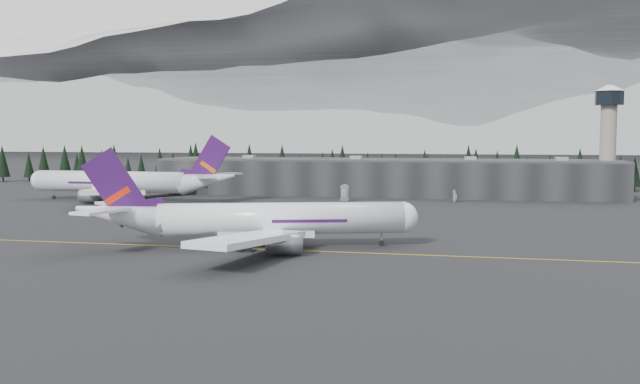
% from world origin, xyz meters
% --- Properties ---
extents(ground, '(1400.00, 1400.00, 0.00)m').
position_xyz_m(ground, '(0.00, 0.00, 0.00)').
color(ground, black).
rests_on(ground, ground).
extents(taxiline, '(400.00, 0.40, 0.02)m').
position_xyz_m(taxiline, '(0.00, -2.00, 0.01)').
color(taxiline, gold).
rests_on(taxiline, ground).
extents(terminal, '(160.00, 30.00, 12.60)m').
position_xyz_m(terminal, '(0.00, 125.00, 6.30)').
color(terminal, black).
rests_on(terminal, ground).
extents(control_tower, '(10.00, 10.00, 37.70)m').
position_xyz_m(control_tower, '(75.00, 128.00, 23.41)').
color(control_tower, gray).
rests_on(control_tower, ground).
extents(treeline, '(360.00, 20.00, 15.00)m').
position_xyz_m(treeline, '(0.00, 162.00, 7.50)').
color(treeline, black).
rests_on(treeline, ground).
extents(mountain_ridge, '(4400.00, 900.00, 420.00)m').
position_xyz_m(mountain_ridge, '(0.00, 1000.00, 0.00)').
color(mountain_ridge, white).
rests_on(mountain_ridge, ground).
extents(jet_main, '(62.28, 56.26, 18.77)m').
position_xyz_m(jet_main, '(-8.47, -0.42, 5.29)').
color(jet_main, white).
rests_on(jet_main, ground).
extents(jet_parked, '(72.04, 66.45, 21.17)m').
position_xyz_m(jet_parked, '(-76.34, 81.80, 5.97)').
color(jet_parked, silver).
rests_on(jet_parked, ground).
extents(gse_vehicle_a, '(3.05, 5.80, 1.56)m').
position_xyz_m(gse_vehicle_a, '(-8.29, 93.49, 0.78)').
color(gse_vehicle_a, silver).
rests_on(gse_vehicle_a, ground).
extents(gse_vehicle_b, '(4.01, 1.61, 1.37)m').
position_xyz_m(gse_vehicle_b, '(25.66, 100.93, 0.68)').
color(gse_vehicle_b, silver).
rests_on(gse_vehicle_b, ground).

